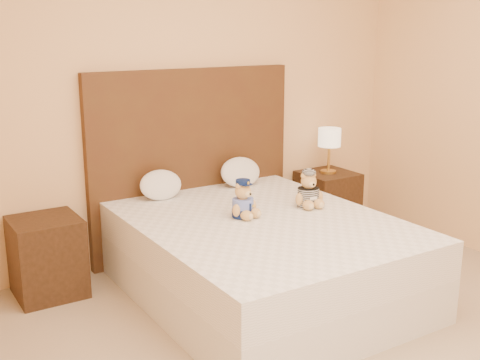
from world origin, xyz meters
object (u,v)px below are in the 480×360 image
object	(u,v)px
nightstand_right	(327,202)
lamp	(329,140)
nightstand_left	(47,257)
pillow_left	(161,183)
pillow_right	(240,171)
bed	(262,258)
teddy_police	(243,199)
teddy_prisoner	(308,189)

from	to	relation	value
nightstand_right	lamp	xyz separation A→B (m)	(-0.00, 0.00, 0.57)
nightstand_left	lamp	world-z (taller)	lamp
nightstand_left	pillow_left	distance (m)	0.97
pillow_right	bed	bearing A→B (deg)	-112.49
bed	nightstand_right	bearing A→B (deg)	32.62
nightstand_right	pillow_left	distance (m)	1.66
teddy_police	pillow_right	distance (m)	0.83
bed	pillow_right	xyz separation A→B (m)	(0.34, 0.83, 0.40)
lamp	pillow_left	bearing A→B (deg)	178.94
teddy_police	lamp	bearing A→B (deg)	12.48
teddy_police	pillow_right	size ratio (longest dim) A/B	0.72
nightstand_right	teddy_prisoner	size ratio (longest dim) A/B	2.11
teddy_prisoner	pillow_left	bearing A→B (deg)	144.75
lamp	teddy_prisoner	xyz separation A→B (m)	(-0.80, -0.72, -0.17)
nightstand_right	lamp	distance (m)	0.57
lamp	pillow_left	distance (m)	1.63
nightstand_right	lamp	world-z (taller)	lamp
bed	teddy_police	size ratio (longest dim) A/B	7.69
teddy_police	teddy_prisoner	world-z (taller)	same
teddy_police	pillow_left	bearing A→B (deg)	97.26
lamp	pillow_right	xyz separation A→B (m)	(-0.91, 0.03, -0.17)
pillow_left	pillow_right	xyz separation A→B (m)	(0.71, 0.00, 0.01)
bed	teddy_prisoner	distance (m)	0.61
bed	pillow_left	xyz separation A→B (m)	(-0.37, 0.83, 0.39)
teddy_police	teddy_prisoner	distance (m)	0.53
bed	lamp	size ratio (longest dim) A/B	5.00
teddy_prisoner	pillow_left	world-z (taller)	teddy_prisoner
teddy_prisoner	lamp	bearing A→B (deg)	49.67
pillow_left	pillow_right	distance (m)	0.71
nightstand_right	bed	bearing A→B (deg)	-147.38
bed	nightstand_left	xyz separation A→B (m)	(-1.25, 0.80, -0.00)
bed	nightstand_left	size ratio (longest dim) A/B	3.64
teddy_prisoner	pillow_left	xyz separation A→B (m)	(-0.81, 0.75, -0.01)
lamp	teddy_police	bearing A→B (deg)	-152.98
bed	teddy_prisoner	size ratio (longest dim) A/B	7.68
nightstand_right	pillow_right	xyz separation A→B (m)	(-0.91, 0.03, 0.40)
bed	pillow_right	world-z (taller)	pillow_right
bed	teddy_prisoner	bearing A→B (deg)	9.57
pillow_left	pillow_right	bearing A→B (deg)	0.00
nightstand_left	teddy_prisoner	distance (m)	1.89
bed	teddy_police	world-z (taller)	teddy_police
nightstand_right	teddy_prisoner	xyz separation A→B (m)	(-0.80, -0.72, 0.41)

